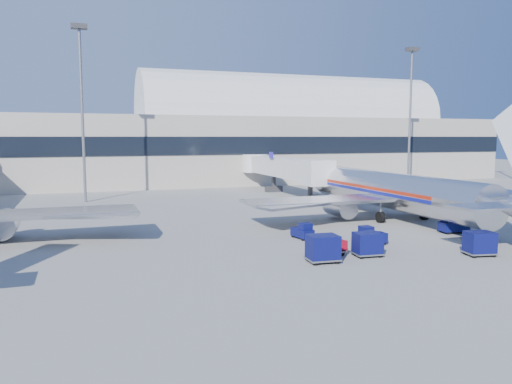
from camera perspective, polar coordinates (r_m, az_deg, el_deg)
name	(u,v)px	position (r m, az deg, el deg)	size (l,w,h in m)	color
ground	(330,234)	(44.27, 8.48, -4.77)	(260.00, 260.00, 0.00)	gray
terminal	(120,142)	(94.60, -15.32, 5.53)	(170.00, 28.15, 21.00)	#B2AA9E
airliner_main	(397,191)	(52.85, 15.86, 0.07)	(32.00, 37.26, 12.07)	silver
jetbridge_near	(279,167)	(74.77, 2.66, 2.84)	(4.40, 27.50, 6.25)	silver
mast_west	(81,87)	(68.68, -19.34, 11.26)	(2.00, 1.20, 22.60)	slate
mast_east	(411,97)	(85.17, 17.26, 10.30)	(2.00, 1.20, 22.60)	slate
barrier_near	(477,215)	(56.28, 23.95, -2.41)	(3.00, 0.55, 0.90)	#9E9E96
barrier_mid	(502,213)	(58.58, 26.30, -2.20)	(3.00, 0.55, 0.90)	#9E9E96
tug_lead	(370,236)	(40.46, 12.94, -4.93)	(2.32, 1.18, 1.50)	#090C46
tug_right	(453,225)	(47.47, 21.57, -3.50)	(2.57, 1.45, 1.61)	#090C46
tug_left	(303,231)	(41.83, 5.37, -4.50)	(1.36, 2.25, 1.38)	#090C46
cart_train_a	(369,241)	(38.03, 12.79, -5.49)	(1.94, 1.66, 1.47)	#090C46
cart_train_b	(368,244)	(36.43, 12.63, -5.80)	(2.07, 1.65, 1.71)	#090C46
cart_train_c	(323,248)	(34.17, 7.66, -6.35)	(2.24, 1.77, 1.88)	#090C46
cart_solo_near	(480,243)	(39.17, 24.20, -5.33)	(2.21, 1.84, 1.74)	#090C46
cart_open_red	(331,250)	(36.34, 8.55, -6.60)	(2.28, 1.85, 0.54)	slate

